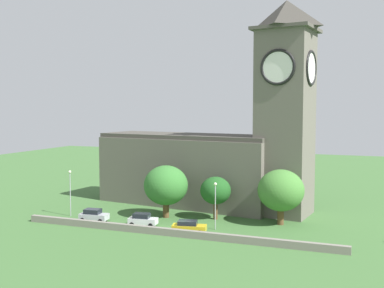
{
  "coord_description": "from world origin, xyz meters",
  "views": [
    {
      "loc": [
        24.04,
        -59.56,
        16.94
      ],
      "look_at": [
        -0.88,
        6.34,
        11.44
      ],
      "focal_mm": 43.92,
      "sensor_mm": 36.0,
      "label": 1
    }
  ],
  "objects_px": {
    "tree_churchyard": "(216,191)",
    "car_silver": "(94,215)",
    "streetlamp_west_mid": "(215,198)",
    "tree_riverside_east": "(166,185)",
    "car_white": "(143,220)",
    "tree_by_tower": "(281,190)",
    "church": "(219,149)",
    "streetlamp_west_end": "(70,186)",
    "car_yellow": "(189,226)"
  },
  "relations": [
    {
      "from": "tree_by_tower",
      "to": "church",
      "type": "bearing_deg",
      "value": 145.3
    },
    {
      "from": "car_yellow",
      "to": "tree_riverside_east",
      "type": "relative_size",
      "value": 0.6
    },
    {
      "from": "car_yellow",
      "to": "tree_riverside_east",
      "type": "bearing_deg",
      "value": 132.79
    },
    {
      "from": "streetlamp_west_end",
      "to": "tree_by_tower",
      "type": "xyz_separation_m",
      "value": [
        31.63,
        6.27,
        0.22
      ]
    },
    {
      "from": "streetlamp_west_end",
      "to": "streetlamp_west_mid",
      "type": "relative_size",
      "value": 1.09
    },
    {
      "from": "church",
      "to": "streetlamp_west_mid",
      "type": "distance_m",
      "value": 15.84
    },
    {
      "from": "tree_churchyard",
      "to": "tree_by_tower",
      "type": "distance_m",
      "value": 9.83
    },
    {
      "from": "tree_by_tower",
      "to": "tree_riverside_east",
      "type": "height_order",
      "value": "tree_riverside_east"
    },
    {
      "from": "car_silver",
      "to": "streetlamp_west_end",
      "type": "distance_m",
      "value": 6.8
    },
    {
      "from": "streetlamp_west_mid",
      "to": "tree_riverside_east",
      "type": "bearing_deg",
      "value": 155.74
    },
    {
      "from": "church",
      "to": "car_yellow",
      "type": "bearing_deg",
      "value": -86.0
    },
    {
      "from": "streetlamp_west_end",
      "to": "tree_riverside_east",
      "type": "relative_size",
      "value": 0.89
    },
    {
      "from": "tree_by_tower",
      "to": "tree_riverside_east",
      "type": "xyz_separation_m",
      "value": [
        -17.34,
        -1.78,
        -0.01
      ]
    },
    {
      "from": "streetlamp_west_mid",
      "to": "streetlamp_west_end",
      "type": "bearing_deg",
      "value": -179.33
    },
    {
      "from": "car_white",
      "to": "streetlamp_west_end",
      "type": "height_order",
      "value": "streetlamp_west_end"
    },
    {
      "from": "church",
      "to": "tree_churchyard",
      "type": "xyz_separation_m",
      "value": [
        2.23,
        -8.58,
        -5.49
      ]
    },
    {
      "from": "car_white",
      "to": "streetlamp_west_mid",
      "type": "distance_m",
      "value": 11.05
    },
    {
      "from": "streetlamp_west_mid",
      "to": "car_silver",
      "type": "bearing_deg",
      "value": -173.56
    },
    {
      "from": "streetlamp_west_mid",
      "to": "tree_churchyard",
      "type": "bearing_deg",
      "value": 107.5
    },
    {
      "from": "car_yellow",
      "to": "streetlamp_west_mid",
      "type": "height_order",
      "value": "streetlamp_west_mid"
    },
    {
      "from": "car_white",
      "to": "car_yellow",
      "type": "distance_m",
      "value": 7.54
    },
    {
      "from": "church",
      "to": "car_yellow",
      "type": "height_order",
      "value": "church"
    },
    {
      "from": "car_silver",
      "to": "tree_by_tower",
      "type": "xyz_separation_m",
      "value": [
        26.3,
        8.06,
        4.05
      ]
    },
    {
      "from": "tree_churchyard",
      "to": "car_silver",
      "type": "bearing_deg",
      "value": -154.66
    },
    {
      "from": "car_yellow",
      "to": "tree_by_tower",
      "type": "distance_m",
      "value": 14.57
    },
    {
      "from": "car_silver",
      "to": "tree_churchyard",
      "type": "bearing_deg",
      "value": 25.34
    },
    {
      "from": "church",
      "to": "streetlamp_west_end",
      "type": "relative_size",
      "value": 5.36
    },
    {
      "from": "church",
      "to": "car_yellow",
      "type": "relative_size",
      "value": 7.92
    },
    {
      "from": "car_silver",
      "to": "car_white",
      "type": "distance_m",
      "value": 7.99
    },
    {
      "from": "streetlamp_west_mid",
      "to": "church",
      "type": "bearing_deg",
      "value": 105.75
    },
    {
      "from": "church",
      "to": "car_white",
      "type": "relative_size",
      "value": 8.99
    },
    {
      "from": "tree_churchyard",
      "to": "tree_riverside_east",
      "type": "distance_m",
      "value": 7.71
    },
    {
      "from": "streetlamp_west_mid",
      "to": "tree_churchyard",
      "type": "height_order",
      "value": "streetlamp_west_mid"
    },
    {
      "from": "church",
      "to": "tree_churchyard",
      "type": "relative_size",
      "value": 5.91
    },
    {
      "from": "car_white",
      "to": "car_yellow",
      "type": "height_order",
      "value": "car_white"
    },
    {
      "from": "tree_by_tower",
      "to": "streetlamp_west_end",
      "type": "bearing_deg",
      "value": -168.8
    },
    {
      "from": "church",
      "to": "car_silver",
      "type": "distance_m",
      "value": 23.49
    },
    {
      "from": "car_white",
      "to": "streetlamp_west_mid",
      "type": "xyz_separation_m",
      "value": [
        10.32,
        1.82,
        3.53
      ]
    },
    {
      "from": "car_silver",
      "to": "car_yellow",
      "type": "height_order",
      "value": "car_silver"
    },
    {
      "from": "car_yellow",
      "to": "tree_by_tower",
      "type": "bearing_deg",
      "value": 39.06
    },
    {
      "from": "car_yellow",
      "to": "tree_riverside_east",
      "type": "distance_m",
      "value": 10.42
    },
    {
      "from": "tree_riverside_east",
      "to": "streetlamp_west_mid",
      "type": "bearing_deg",
      "value": -24.26
    },
    {
      "from": "car_white",
      "to": "tree_churchyard",
      "type": "xyz_separation_m",
      "value": [
        8.5,
        7.56,
        3.46
      ]
    },
    {
      "from": "tree_riverside_east",
      "to": "streetlamp_west_end",
      "type": "bearing_deg",
      "value": -162.59
    },
    {
      "from": "streetlamp_west_end",
      "to": "tree_riverside_east",
      "type": "distance_m",
      "value": 14.98
    },
    {
      "from": "car_silver",
      "to": "streetlamp_west_mid",
      "type": "distance_m",
      "value": 18.75
    },
    {
      "from": "church",
      "to": "car_silver",
      "type": "xyz_separation_m",
      "value": [
        -14.26,
        -16.39,
        -8.91
      ]
    },
    {
      "from": "streetlamp_west_end",
      "to": "tree_riverside_east",
      "type": "bearing_deg",
      "value": 17.41
    },
    {
      "from": "car_yellow",
      "to": "tree_riverside_east",
      "type": "height_order",
      "value": "tree_riverside_east"
    },
    {
      "from": "tree_churchyard",
      "to": "tree_by_tower",
      "type": "bearing_deg",
      "value": 1.44
    }
  ]
}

